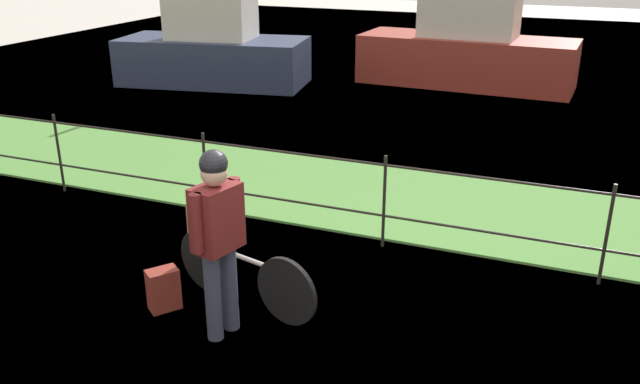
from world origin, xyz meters
name	(u,v)px	position (x,y,z in m)	size (l,w,h in m)	color
ground_plane	(301,360)	(0.00, 0.00, 0.00)	(60.00, 60.00, 0.00)	beige
grass_strip	(413,202)	(0.00, 3.61, 0.01)	(27.00, 2.40, 0.03)	#569342
harbor_water	(488,98)	(0.00, 9.86, 0.00)	(30.00, 30.00, 0.00)	#426684
iron_fence	(384,194)	(0.00, 2.27, 0.63)	(18.04, 0.04, 1.07)	#28231E
bicycle_main	(243,273)	(-0.84, 0.59, 0.34)	(1.61, 0.44, 0.64)	black
wooden_crate	(212,220)	(-1.19, 0.68, 0.77)	(0.38, 0.28, 0.26)	#A87F51
terrier_dog	(213,200)	(-1.17, 0.67, 0.98)	(0.32, 0.20, 0.18)	#4C3D2D
cyclist_person	(218,229)	(-0.79, 0.11, 1.00)	(0.35, 0.53, 1.68)	#383D51
backpack_on_paving	(164,289)	(-1.50, 0.26, 0.20)	(0.28, 0.18, 0.40)	maroon
moored_boat_near	(213,51)	(-6.11, 8.97, 0.75)	(4.43, 2.44, 3.61)	#2D3856
moored_boat_mid	(467,50)	(-0.73, 10.99, 0.79)	(4.81, 1.86, 3.75)	#9E3328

